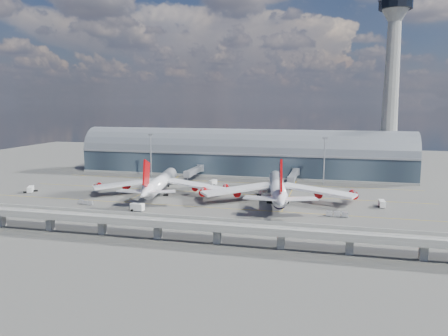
% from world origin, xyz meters
% --- Properties ---
extents(ground, '(500.00, 500.00, 0.00)m').
position_xyz_m(ground, '(0.00, 0.00, 0.00)').
color(ground, '#474744').
rests_on(ground, ground).
extents(taxi_lines, '(200.00, 80.12, 0.01)m').
position_xyz_m(taxi_lines, '(0.00, 22.11, 0.01)').
color(taxi_lines, gold).
rests_on(taxi_lines, ground).
extents(terminal, '(200.00, 30.00, 28.00)m').
position_xyz_m(terminal, '(0.00, 77.99, 11.34)').
color(terminal, '#1F2934').
rests_on(terminal, ground).
extents(control_tower, '(19.00, 19.00, 103.00)m').
position_xyz_m(control_tower, '(85.00, 83.00, 51.64)').
color(control_tower, gray).
rests_on(control_tower, ground).
extents(guideway, '(220.00, 8.50, 7.20)m').
position_xyz_m(guideway, '(-0.00, -55.00, 5.29)').
color(guideway, gray).
rests_on(guideway, ground).
extents(floodlight_mast_left, '(3.00, 0.70, 25.70)m').
position_xyz_m(floodlight_mast_left, '(-50.00, 55.00, 13.63)').
color(floodlight_mast_left, gray).
rests_on(floodlight_mast_left, ground).
extents(floodlight_mast_right, '(3.00, 0.70, 25.70)m').
position_xyz_m(floodlight_mast_right, '(50.00, 55.00, 13.63)').
color(floodlight_mast_right, gray).
rests_on(floodlight_mast_right, ground).
extents(airliner_left, '(65.50, 68.94, 21.07)m').
position_xyz_m(airliner_left, '(-25.27, 8.48, 6.02)').
color(airliner_left, white).
rests_on(airliner_left, ground).
extents(airliner_right, '(70.26, 73.50, 23.37)m').
position_xyz_m(airliner_right, '(31.13, 7.12, 6.06)').
color(airliner_right, white).
rests_on(airliner_right, ground).
extents(jet_bridge_left, '(4.40, 28.00, 7.25)m').
position_xyz_m(jet_bridge_left, '(-22.17, 53.12, 5.18)').
color(jet_bridge_left, gray).
rests_on(jet_bridge_left, ground).
extents(jet_bridge_right, '(4.40, 32.00, 7.25)m').
position_xyz_m(jet_bridge_right, '(34.31, 51.18, 5.18)').
color(jet_bridge_right, gray).
rests_on(jet_bridge_right, ground).
extents(service_truck_0, '(5.30, 7.21, 2.88)m').
position_xyz_m(service_truck_0, '(-89.77, -1.16, 1.49)').
color(service_truck_0, silver).
rests_on(service_truck_0, ground).
extents(service_truck_1, '(5.79, 3.31, 3.19)m').
position_xyz_m(service_truck_1, '(-22.21, -23.09, 1.61)').
color(service_truck_1, silver).
rests_on(service_truck_1, ground).
extents(service_truck_2, '(8.57, 5.66, 3.02)m').
position_xyz_m(service_truck_2, '(27.70, 11.33, 1.57)').
color(service_truck_2, silver).
rests_on(service_truck_2, ground).
extents(service_truck_3, '(2.78, 6.14, 2.91)m').
position_xyz_m(service_truck_3, '(75.23, 8.40, 1.49)').
color(service_truck_3, silver).
rests_on(service_truck_3, ground).
extents(service_truck_4, '(3.68, 5.45, 2.90)m').
position_xyz_m(service_truck_4, '(-7.28, 38.34, 1.46)').
color(service_truck_4, silver).
rests_on(service_truck_4, ground).
extents(service_truck_5, '(5.26, 7.32, 3.31)m').
position_xyz_m(service_truck_5, '(22.51, 19.37, 1.69)').
color(service_truck_5, silver).
rests_on(service_truck_5, ground).
extents(cargo_train_0, '(7.66, 2.85, 1.68)m').
position_xyz_m(cargo_train_0, '(-49.17, -17.79, 0.88)').
color(cargo_train_0, gray).
rests_on(cargo_train_0, ground).
extents(cargo_train_1, '(13.09, 2.05, 1.73)m').
position_xyz_m(cargo_train_1, '(19.95, -37.36, 0.90)').
color(cargo_train_1, gray).
rests_on(cargo_train_1, ground).
extents(cargo_train_2, '(8.66, 2.05, 1.93)m').
position_xyz_m(cargo_train_2, '(56.76, -12.42, 1.01)').
color(cargo_train_2, gray).
rests_on(cargo_train_2, ground).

